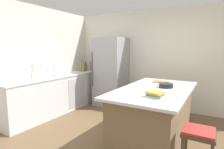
% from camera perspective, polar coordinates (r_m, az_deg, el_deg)
% --- Properties ---
extents(ground_plane, '(7.20, 7.20, 0.00)m').
position_cam_1_polar(ground_plane, '(3.30, 1.47, -20.58)').
color(ground_plane, brown).
extents(wall_rear, '(6.00, 0.10, 2.60)m').
position_cam_1_polar(wall_rear, '(5.00, 14.14, 4.57)').
color(wall_rear, silver).
rests_on(wall_rear, ground_plane).
extents(wall_left, '(0.10, 6.00, 2.60)m').
position_cam_1_polar(wall_left, '(4.62, -26.21, 3.73)').
color(wall_left, silver).
rests_on(wall_left, ground_plane).
extents(counter_run_left, '(0.68, 2.94, 0.92)m').
position_cam_1_polar(counter_run_left, '(4.84, -16.70, -5.65)').
color(counter_run_left, silver).
rests_on(counter_run_left, ground_plane).
extents(kitchen_island, '(1.09, 2.01, 0.92)m').
position_cam_1_polar(kitchen_island, '(3.28, 13.18, -12.06)').
color(kitchen_island, '#7A6047').
rests_on(kitchen_island, ground_plane).
extents(refrigerator, '(0.81, 0.78, 1.88)m').
position_cam_1_polar(refrigerator, '(5.12, -0.36, 0.85)').
color(refrigerator, '#93969B').
rests_on(refrigerator, ground_plane).
extents(bar_stool, '(0.36, 0.36, 0.65)m').
position_cam_1_polar(bar_stool, '(2.49, 25.45, -17.78)').
color(bar_stool, '#473828').
rests_on(bar_stool, ground_plane).
extents(sink_faucet, '(0.15, 0.05, 0.30)m').
position_cam_1_polar(sink_faucet, '(4.49, -21.46, 1.10)').
color(sink_faucet, silver).
rests_on(sink_faucet, counter_run_left).
extents(flower_vase, '(0.09, 0.09, 0.33)m').
position_cam_1_polar(flower_vase, '(4.22, -23.58, -0.23)').
color(flower_vase, silver).
rests_on(flower_vase, counter_run_left).
extents(paper_towel_roll, '(0.14, 0.14, 0.31)m').
position_cam_1_polar(paper_towel_roll, '(4.72, -17.58, 1.30)').
color(paper_towel_roll, gray).
rests_on(paper_towel_roll, counter_run_left).
extents(wine_bottle, '(0.07, 0.07, 0.37)m').
position_cam_1_polar(wine_bottle, '(5.68, -6.37, 2.87)').
color(wine_bottle, '#19381E').
rests_on(wine_bottle, counter_run_left).
extents(hot_sauce_bottle, '(0.04, 0.04, 0.21)m').
position_cam_1_polar(hot_sauce_bottle, '(5.70, -8.00, 2.17)').
color(hot_sauce_bottle, red).
rests_on(hot_sauce_bottle, counter_run_left).
extents(whiskey_bottle, '(0.09, 0.09, 0.26)m').
position_cam_1_polar(whiskey_bottle, '(5.64, -8.88, 2.33)').
color(whiskey_bottle, brown).
rests_on(whiskey_bottle, counter_run_left).
extents(vinegar_bottle, '(0.06, 0.06, 0.29)m').
position_cam_1_polar(vinegar_bottle, '(5.48, -8.25, 2.29)').
color(vinegar_bottle, '#994C23').
rests_on(vinegar_bottle, counter_run_left).
extents(gin_bottle, '(0.07, 0.07, 0.32)m').
position_cam_1_polar(gin_bottle, '(5.42, -9.11, 2.33)').
color(gin_bottle, '#8CB79E').
rests_on(gin_bottle, counter_run_left).
extents(olive_oil_bottle, '(0.06, 0.06, 0.32)m').
position_cam_1_polar(olive_oil_bottle, '(5.34, -9.73, 2.23)').
color(olive_oil_bottle, olive).
rests_on(olive_oil_bottle, counter_run_left).
extents(cookbook_stack, '(0.27, 0.23, 0.08)m').
position_cam_1_polar(cookbook_stack, '(2.59, 13.35, -6.09)').
color(cookbook_stack, silver).
rests_on(cookbook_stack, kitchen_island).
extents(mixing_bowl, '(0.24, 0.24, 0.07)m').
position_cam_1_polar(mixing_bowl, '(3.28, 16.54, -3.30)').
color(mixing_bowl, black).
rests_on(mixing_bowl, kitchen_island).
extents(cutting_board, '(0.29, 0.22, 0.02)m').
position_cam_1_polar(cutting_board, '(3.77, 15.01, -2.21)').
color(cutting_board, '#9E7042').
rests_on(cutting_board, kitchen_island).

